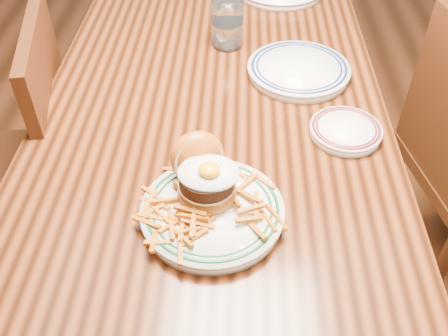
{
  "coord_description": "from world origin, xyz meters",
  "views": [
    {
      "loc": [
        0.07,
        -1.13,
        1.49
      ],
      "look_at": [
        0.04,
        -0.45,
        0.84
      ],
      "focal_mm": 40.0,
      "sensor_mm": 36.0,
      "label": 1
    }
  ],
  "objects_px": {
    "table": "(216,101)",
    "chair_left": "(25,165)",
    "side_plate": "(346,130)",
    "main_plate": "(210,199)"
  },
  "relations": [
    {
      "from": "main_plate",
      "to": "side_plate",
      "type": "bearing_deg",
      "value": 19.79
    },
    {
      "from": "table",
      "to": "side_plate",
      "type": "height_order",
      "value": "side_plate"
    },
    {
      "from": "table",
      "to": "chair_left",
      "type": "height_order",
      "value": "chair_left"
    },
    {
      "from": "side_plate",
      "to": "main_plate",
      "type": "bearing_deg",
      "value": -151.54
    },
    {
      "from": "main_plate",
      "to": "side_plate",
      "type": "relative_size",
      "value": 1.79
    },
    {
      "from": "table",
      "to": "chair_left",
      "type": "xyz_separation_m",
      "value": [
        -0.56,
        -0.1,
        -0.17
      ]
    },
    {
      "from": "main_plate",
      "to": "table",
      "type": "bearing_deg",
      "value": 71.89
    },
    {
      "from": "side_plate",
      "to": "chair_left",
      "type": "bearing_deg",
      "value": 159.65
    },
    {
      "from": "chair_left",
      "to": "side_plate",
      "type": "distance_m",
      "value": 0.92
    },
    {
      "from": "table",
      "to": "main_plate",
      "type": "height_order",
      "value": "main_plate"
    }
  ]
}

